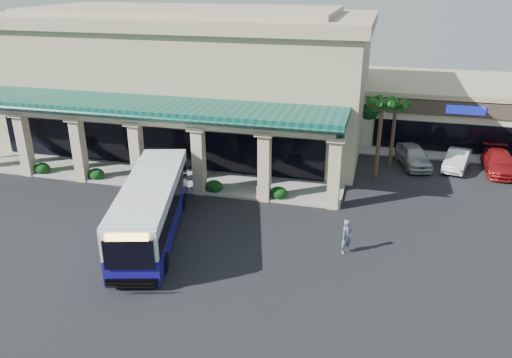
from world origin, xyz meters
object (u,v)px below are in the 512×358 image
(pedestrian, at_px, (347,237))
(car_silver, at_px, (413,156))
(transit_bus, at_px, (152,209))
(car_white, at_px, (457,160))
(car_red, at_px, (499,162))

(pedestrian, xyz_separation_m, car_silver, (3.87, 14.48, -0.15))
(transit_bus, xyz_separation_m, car_silver, (14.72, 15.24, -0.83))
(car_silver, bearing_deg, transit_bus, -148.96)
(pedestrian, height_order, car_white, pedestrian)
(pedestrian, relative_size, car_red, 0.37)
(transit_bus, relative_size, car_white, 2.68)
(transit_bus, relative_size, car_silver, 2.47)
(transit_bus, distance_m, car_silver, 21.20)
(pedestrian, bearing_deg, car_white, 12.92)
(transit_bus, bearing_deg, car_silver, 30.94)
(car_white, relative_size, car_red, 0.84)
(pedestrian, distance_m, car_silver, 14.99)
(transit_bus, xyz_separation_m, car_white, (17.97, 15.44, -0.92))
(car_silver, bearing_deg, car_white, -11.30)
(car_silver, bearing_deg, car_red, -11.73)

